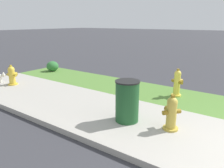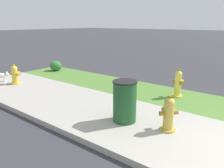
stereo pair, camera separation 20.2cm
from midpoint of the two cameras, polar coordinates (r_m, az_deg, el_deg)
The scene contains 6 objects.
fire_hydrant_by_grass_verge at distance 6.44m, azimuth 17.72°, elevation 0.09°, with size 0.37×0.34×0.80m.
fire_hydrant_across_street at distance 4.40m, azimuth 15.82°, elevation -7.58°, with size 0.34×0.35×0.72m.
fire_hydrant_at_driveway at distance 8.10m, azimuth -23.39°, elevation 2.22°, with size 0.39×0.37×0.68m.
small_white_dog at distance 8.61m, azimuth -26.15°, elevation 1.97°, with size 0.33×0.40×0.38m.
trash_bin at distance 4.60m, azimuth 4.60°, elevation -4.57°, with size 0.52×0.52×0.89m.
shrub_bush_far_verge at distance 9.84m, azimuth -13.89°, elevation 4.63°, with size 0.51×0.51×0.43m.
Camera 2 is at (-0.51, -3.68, 2.05)m, focal length 35.00 mm.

